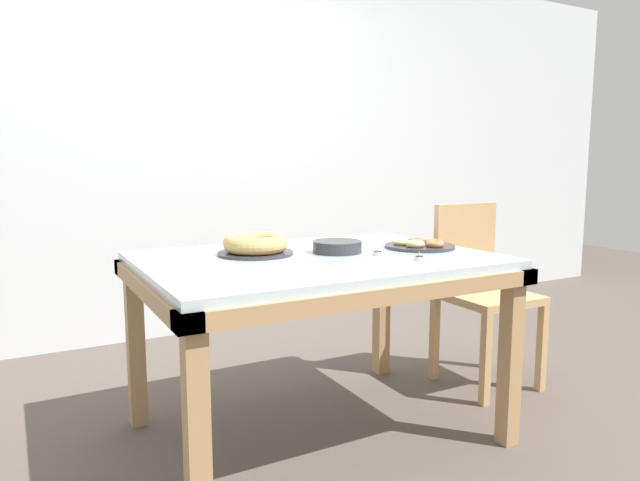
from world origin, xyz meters
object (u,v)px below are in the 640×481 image
(chair, at_px, (479,284))
(tealight_right_edge, at_px, (419,258))
(tealight_near_front, at_px, (338,243))
(plate_stack, at_px, (337,247))
(tealight_near_cakes, at_px, (378,253))
(pastry_platter, at_px, (420,245))
(cake_chocolate_round, at_px, (255,245))

(chair, bearing_deg, tealight_right_edge, -150.39)
(tealight_near_front, relative_size, tealight_right_edge, 1.00)
(tealight_right_edge, bearing_deg, tealight_near_front, 97.97)
(plate_stack, distance_m, tealight_near_cakes, 0.18)
(plate_stack, xyz_separation_m, tealight_near_cakes, (0.11, -0.14, -0.01))
(chair, xyz_separation_m, pastry_platter, (-0.53, -0.16, 0.27))
(pastry_platter, bearing_deg, tealight_right_edge, -129.43)
(pastry_platter, xyz_separation_m, tealight_near_cakes, (-0.28, -0.07, -0.00))
(chair, distance_m, pastry_platter, 0.61)
(cake_chocolate_round, height_order, pastry_platter, cake_chocolate_round)
(tealight_right_edge, bearing_deg, chair, 29.61)
(chair, distance_m, cake_chocolate_round, 1.28)
(cake_chocolate_round, bearing_deg, pastry_platter, -14.36)
(cake_chocolate_round, relative_size, plate_stack, 1.50)
(pastry_platter, relative_size, plate_stack, 1.49)
(chair, distance_m, tealight_near_cakes, 0.88)
(cake_chocolate_round, height_order, plate_stack, cake_chocolate_round)
(cake_chocolate_round, bearing_deg, plate_stack, -19.08)
(chair, distance_m, tealight_right_edge, 0.89)
(tealight_near_cakes, bearing_deg, cake_chocolate_round, 149.49)
(chair, bearing_deg, cake_chocolate_round, 179.06)
(tealight_near_cakes, bearing_deg, pastry_platter, 14.70)
(tealight_near_front, bearing_deg, cake_chocolate_round, -170.76)
(pastry_platter, bearing_deg, chair, 17.30)
(chair, height_order, cake_chocolate_round, chair)
(tealight_near_front, bearing_deg, plate_stack, -121.01)
(chair, xyz_separation_m, tealight_near_cakes, (-0.81, -0.24, 0.26))
(pastry_platter, bearing_deg, tealight_near_front, 137.58)
(cake_chocolate_round, bearing_deg, chair, -0.94)
(chair, relative_size, cake_chocolate_round, 2.98)
(plate_stack, bearing_deg, tealight_right_edge, -60.62)
(chair, xyz_separation_m, cake_chocolate_round, (-1.25, 0.02, 0.29))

